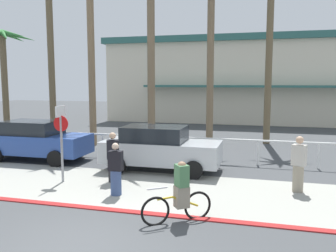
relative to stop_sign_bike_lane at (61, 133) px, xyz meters
name	(u,v)px	position (x,y,z in m)	size (l,w,h in m)	color
ground_plane	(184,154)	(2.84, 5.78, -1.68)	(80.00, 80.00, 0.00)	#424447
sidewalk_strip	(143,189)	(2.84, -0.02, -1.67)	(44.00, 4.00, 0.02)	#9E9E93
curb_paint	(118,210)	(2.84, -2.02, -1.66)	(44.00, 0.24, 0.03)	maroon
building_backdrop	(257,80)	(5.67, 22.22, 1.82)	(24.99, 10.30, 6.96)	beige
rail_fence	(176,141)	(2.84, 4.28, -0.84)	(24.98, 0.08, 1.04)	white
stop_sign_bike_lane	(61,133)	(0.00, 0.00, 0.00)	(0.52, 0.56, 2.56)	gray
palm_tree_0	(4,54)	(-8.18, 7.49, 3.24)	(3.05, 3.31, 6.31)	brown
palm_tree_1	(49,14)	(-5.15, 7.50, 5.37)	(3.08, 2.89, 9.99)	brown
palm_tree_2	(90,4)	(-2.27, 6.77, 5.58)	(3.23, 3.13, 10.16)	#846B4C
palm_tree_4	(211,19)	(3.68, 8.11, 4.80)	(3.38, 3.02, 8.76)	#756047
palm_tree_5	(270,13)	(6.57, 9.71, 5.25)	(2.84, 2.60, 9.67)	brown
car_blue_1	(36,140)	(-2.92, 2.77, -0.81)	(4.40, 2.02, 1.69)	#284793
car_silver_2	(160,148)	(2.68, 2.37, -0.81)	(4.40, 2.02, 1.69)	#B2B7BC
cyclist_yellow_0	(180,193)	(4.55, -2.29, -0.98)	(1.50, 1.13, 1.50)	black
pedestrian_0	(113,159)	(1.62, 0.45, -0.90)	(0.47, 0.43, 1.68)	#232326
pedestrian_1	(299,166)	(7.49, 0.90, -0.88)	(0.47, 0.42, 1.72)	gray
pedestrian_2	(116,172)	(2.28, -0.83, -0.96)	(0.41, 0.34, 1.58)	#384C7A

